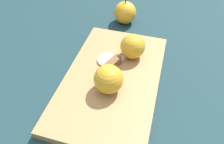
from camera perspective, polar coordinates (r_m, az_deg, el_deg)
ground_plane at (r=0.61m, az=0.00°, el=-2.77°), size 4.00×4.00×0.00m
cutting_board at (r=0.60m, az=0.00°, el=-2.07°), size 0.46×0.32×0.02m
apple_half_left at (r=0.54m, az=-0.88°, el=-1.90°), size 0.07×0.07×0.07m
apple_half_right at (r=0.63m, az=5.45°, el=6.67°), size 0.07×0.07×0.07m
knife at (r=0.61m, az=0.19°, el=2.21°), size 0.16×0.05×0.02m
apple_slice at (r=0.63m, az=-1.24°, el=3.18°), size 0.06×0.06×0.01m
apple_whole at (r=0.82m, az=3.45°, el=15.24°), size 0.08×0.08×0.09m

